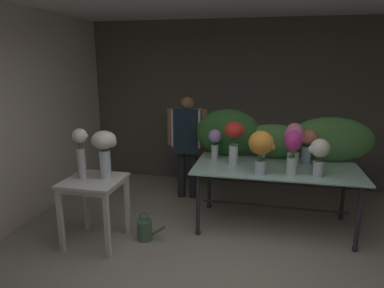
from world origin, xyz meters
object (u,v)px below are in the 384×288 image
Objects in this scene: vase_sunset_snapdragons at (261,146)px; vase_white_roses_tall at (81,150)px; vase_violet_anemones at (262,143)px; vase_ivory_dahlias at (319,154)px; vase_rosy_tulips at (294,141)px; display_table_glass at (276,175)px; vase_scarlet_freesia at (234,137)px; florist at (187,136)px; vase_magenta_peonies at (293,149)px; watering_can at (145,230)px; side_table_white at (94,189)px; vase_lilac_stock at (215,141)px; vase_coral_ranunculus at (307,143)px; vase_cream_lisianthus_tall at (105,148)px.

vase_white_roses_tall is at bearing -165.72° from vase_sunset_snapdragons.
vase_ivory_dahlias is at bearing -31.73° from vase_violet_anemones.
display_table_glass is at bearing -177.41° from vase_rosy_tulips.
vase_scarlet_freesia reaches higher than display_table_glass.
florist is 1.78m from vase_magenta_peonies.
vase_sunset_snapdragons is at bearing 14.28° from vase_white_roses_tall.
florist is at bearing 82.32° from watering_can.
vase_ivory_dahlias is (0.44, -0.28, 0.37)m from display_table_glass.
vase_rosy_tulips is at bearing 21.25° from side_table_white.
vase_magenta_peonies reaches higher than vase_lilac_stock.
vase_magenta_peonies is (1.45, -1.02, 0.14)m from florist.
vase_coral_ranunculus reaches higher than vase_ivory_dahlias.
vase_coral_ranunculus is 0.27m from vase_rosy_tulips.
florist is 1.65m from watering_can.
vase_scarlet_freesia is at bearing -44.32° from florist.
side_table_white is 1.43× the size of vase_rosy_tulips.
vase_lilac_stock is (-0.26, 0.17, -0.11)m from vase_scarlet_freesia.
vase_magenta_peonies is 0.35m from vase_sunset_snapdragons.
vase_lilac_stock is at bearing 40.79° from vase_cream_lisianthus_tall.
vase_magenta_peonies reaches higher than vase_ivory_dahlias.
watering_can is at bearing -154.89° from vase_coral_ranunculus.
vase_violet_anemones reaches higher than display_table_glass.
vase_scarlet_freesia is 1.55m from watering_can.
vase_ivory_dahlias is 0.79× the size of vase_rosy_tulips.
vase_rosy_tulips is (-0.17, -0.20, 0.06)m from vase_coral_ranunculus.
side_table_white is 0.49m from vase_cream_lisianthus_tall.
vase_rosy_tulips reaches higher than side_table_white.
vase_violet_anemones is 0.81× the size of vase_sunset_snapdragons.
side_table_white is 1.62m from vase_lilac_stock.
florist reaches higher than vase_scarlet_freesia.
display_table_glass is at bearing 22.62° from vase_cream_lisianthus_tall.
vase_rosy_tulips is at bearing -26.13° from florist.
vase_violet_anemones is at bearing 165.90° from vase_rosy_tulips.
vase_scarlet_freesia is 0.98× the size of vase_rosy_tulips.
vase_rosy_tulips is 2.07m from watering_can.
vase_magenta_peonies is at bearing -35.12° from florist.
vase_sunset_snapdragons is 0.89× the size of vase_white_roses_tall.
vase_cream_lisianthus_tall is 1.54× the size of watering_can.
vase_scarlet_freesia is 1.35× the size of vase_lilac_stock.
florist is 2.88× the size of vase_rosy_tulips.
vase_ivory_dahlias is 0.76× the size of vase_white_roses_tall.
vase_violet_anemones reaches higher than vase_lilac_stock.
vase_rosy_tulips is at bearing 20.21° from vase_white_roses_tall.
vase_rosy_tulips is (0.72, 0.02, -0.02)m from vase_scarlet_freesia.
florist reaches higher than vase_magenta_peonies.
vase_coral_ranunculus is 0.76× the size of vase_white_roses_tall.
side_table_white is at bearing -114.17° from florist.
vase_rosy_tulips reaches higher than watering_can.
side_table_white is 2.22× the size of watering_can.
vase_violet_anemones is at bearing -29.72° from florist.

